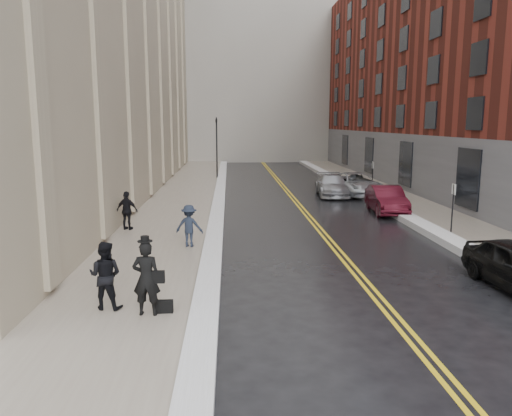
{
  "coord_description": "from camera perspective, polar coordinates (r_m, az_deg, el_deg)",
  "views": [
    {
      "loc": [
        -1.56,
        -12.37,
        4.78
      ],
      "look_at": [
        -0.57,
        6.09,
        1.6
      ],
      "focal_mm": 35.0,
      "sensor_mm": 36.0,
      "label": 1
    }
  ],
  "objects": [
    {
      "name": "traffic_signal",
      "position": [
        42.42,
        -4.51,
        7.44
      ],
      "size": [
        0.18,
        0.15,
        5.2
      ],
      "color": "black",
      "rests_on": "ground"
    },
    {
      "name": "lane_stripe_a",
      "position": [
        29.04,
        4.77,
        0.26
      ],
      "size": [
        0.12,
        64.0,
        0.01
      ],
      "primitive_type": "cube",
      "color": "gold",
      "rests_on": "ground"
    },
    {
      "name": "lane_stripe_b",
      "position": [
        29.07,
        5.23,
        0.26
      ],
      "size": [
        0.12,
        64.0,
        0.01
      ],
      "primitive_type": "cube",
      "color": "gold",
      "rests_on": "ground"
    },
    {
      "name": "sidewalk_right",
      "position": [
        30.64,
        17.13,
        0.49
      ],
      "size": [
        3.0,
        64.0,
        0.15
      ],
      "primitive_type": "cube",
      "color": "gray",
      "rests_on": "ground"
    },
    {
      "name": "car_silver_near",
      "position": [
        33.23,
        8.7,
        2.59
      ],
      "size": [
        2.28,
        4.92,
        1.39
      ],
      "primitive_type": "imported",
      "rotation": [
        0.0,
        0.0,
        -0.07
      ],
      "color": "#929398",
      "rests_on": "ground"
    },
    {
      "name": "sidewalk_left",
      "position": [
        28.91,
        -8.87,
        0.27
      ],
      "size": [
        4.0,
        64.0,
        0.15
      ],
      "primitive_type": "cube",
      "color": "gray",
      "rests_on": "ground"
    },
    {
      "name": "pedestrian_b",
      "position": [
        18.91,
        -7.64,
        -2.03
      ],
      "size": [
        1.11,
        0.76,
        1.59
      ],
      "primitive_type": "imported",
      "rotation": [
        0.0,
        0.0,
        2.97
      ],
      "color": "#1B2231",
      "rests_on": "sidewalk_left"
    },
    {
      "name": "ground",
      "position": [
        13.36,
        3.91,
        -11.23
      ],
      "size": [
        160.0,
        160.0,
        0.0
      ],
      "primitive_type": "plane",
      "color": "black",
      "rests_on": "ground"
    },
    {
      "name": "parking_sign_far",
      "position": [
        33.9,
        13.17,
        3.7
      ],
      "size": [
        0.06,
        0.35,
        2.23
      ],
      "color": "black",
      "rests_on": "ground"
    },
    {
      "name": "snow_ridge_left",
      "position": [
        28.76,
        -4.31,
        0.43
      ],
      "size": [
        0.7,
        60.8,
        0.26
      ],
      "primitive_type": "cube",
      "color": "white",
      "rests_on": "ground"
    },
    {
      "name": "snow_ridge_right",
      "position": [
        30.04,
        13.82,
        0.61
      ],
      "size": [
        0.85,
        60.8,
        0.3
      ],
      "primitive_type": "cube",
      "color": "white",
      "rests_on": "ground"
    },
    {
      "name": "pedestrian_a",
      "position": [
        13.11,
        -16.85,
        -7.36
      ],
      "size": [
        0.94,
        0.79,
        1.73
      ],
      "primitive_type": "imported",
      "rotation": [
        0.0,
        0.0,
        2.96
      ],
      "color": "black",
      "rests_on": "sidewalk_left"
    },
    {
      "name": "car_maroon",
      "position": [
        27.46,
        14.69,
        0.94
      ],
      "size": [
        1.85,
        4.48,
        1.44
      ],
      "primitive_type": "imported",
      "rotation": [
        0.0,
        0.0,
        -0.08
      ],
      "color": "#410B16",
      "rests_on": "ground"
    },
    {
      "name": "tower_far_right",
      "position": [
        81.74,
        8.59,
        21.81
      ],
      "size": [
        22.0,
        18.0,
        44.0
      ],
      "primitive_type": "cube",
      "color": "slate",
      "rests_on": "ground"
    },
    {
      "name": "building_right",
      "position": [
        40.4,
        26.02,
        14.8
      ],
      "size": [
        14.0,
        50.0,
        18.0
      ],
      "primitive_type": "cube",
      "color": "maroon",
      "rests_on": "ground"
    },
    {
      "name": "pedestrian_c",
      "position": [
        22.39,
        -14.51,
        -0.29
      ],
      "size": [
        1.07,
        0.7,
        1.69
      ],
      "primitive_type": "imported",
      "rotation": [
        0.0,
        0.0,
        2.82
      ],
      "color": "black",
      "rests_on": "sidewalk_left"
    },
    {
      "name": "parking_sign_near",
      "position": [
        22.72,
        21.57,
        0.4
      ],
      "size": [
        0.06,
        0.35,
        2.23
      ],
      "color": "black",
      "rests_on": "ground"
    },
    {
      "name": "pedestrian_main",
      "position": [
        12.42,
        -12.42,
        -7.87
      ],
      "size": [
        0.69,
        0.48,
        1.83
      ],
      "primitive_type": "imported",
      "rotation": [
        0.0,
        0.0,
        3.08
      ],
      "color": "black",
      "rests_on": "sidewalk_left"
    },
    {
      "name": "car_silver_far",
      "position": [
        33.76,
        11.3,
        2.7
      ],
      "size": [
        3.13,
        5.6,
        1.48
      ],
      "primitive_type": "imported",
      "rotation": [
        0.0,
        0.0,
        0.13
      ],
      "color": "#A4A7AC",
      "rests_on": "ground"
    }
  ]
}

